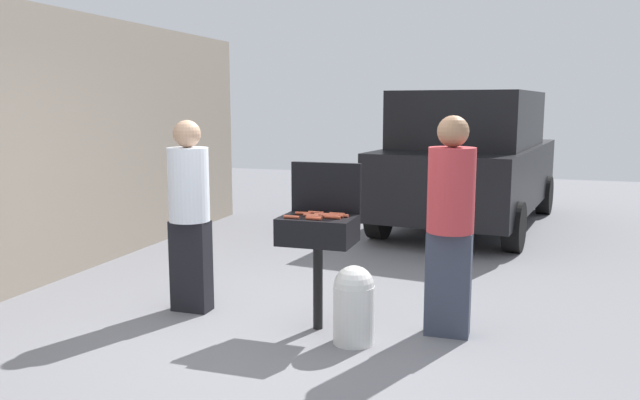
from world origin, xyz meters
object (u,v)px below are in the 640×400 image
hot_dog_11 (314,217)px  propane_tank (354,303)px  hot_dog_10 (332,217)px  person_right (450,218)px  bbq_grill (318,234)px  hot_dog_8 (331,216)px  hot_dog_0 (341,215)px  hot_dog_6 (292,217)px  hot_dog_2 (316,213)px  hot_dog_1 (327,215)px  hot_dog_12 (314,218)px  hot_dog_3 (303,213)px  person_left (189,209)px  hot_dog_4 (311,215)px  hot_dog_5 (322,215)px  parked_minivan (471,159)px  hot_dog_9 (337,214)px  hot_dog_7 (336,216)px

hot_dog_11 → propane_tank: (0.37, -0.13, -0.64)m
hot_dog_10 → person_right: (0.90, 0.25, -0.00)m
bbq_grill → hot_dog_8: (0.12, -0.02, 0.16)m
hot_dog_0 → hot_dog_6: (-0.35, -0.19, 0.00)m
hot_dog_2 → person_right: bearing=4.6°
hot_dog_1 → hot_dog_12: size_ratio=1.00×
hot_dog_3 → hot_dog_6: 0.19m
hot_dog_6 → person_left: bearing=167.1°
hot_dog_11 → hot_dog_1: bearing=64.0°
bbq_grill → hot_dog_4: (-0.05, -0.03, 0.16)m
hot_dog_12 → propane_tank: size_ratio=0.21×
hot_dog_0 → hot_dog_12: size_ratio=1.00×
bbq_grill → hot_dog_1: bearing=36.2°
hot_dog_3 → hot_dog_5: (0.17, -0.03, 0.00)m
hot_dog_1 → hot_dog_8: size_ratio=1.00×
bbq_grill → hot_dog_2: bearing=116.4°
hot_dog_2 → hot_dog_11: 0.19m
hot_dog_11 → parked_minivan: size_ratio=0.03×
hot_dog_12 → parked_minivan: 5.16m
hot_dog_8 → hot_dog_3: bearing=166.7°
hot_dog_12 → parked_minivan: parked_minivan is taller
hot_dog_9 → hot_dog_10: (0.01, -0.15, 0.00)m
bbq_grill → person_left: size_ratio=0.55×
hot_dog_4 → person_right: 1.11m
hot_dog_1 → propane_tank: (0.30, -0.26, -0.64)m
person_left → hot_dog_5: bearing=-19.0°
person_left → person_right: (2.26, 0.10, 0.03)m
hot_dog_7 → person_right: person_right is taller
hot_dog_6 → person_right: (1.21, 0.34, -0.00)m
hot_dog_12 → propane_tank: hot_dog_12 is taller
hot_dog_3 → hot_dog_12: (0.16, -0.19, 0.00)m
person_left → hot_dog_10: bearing=-21.7°
hot_dog_6 → parked_minivan: (0.97, 5.10, 0.07)m
hot_dog_11 → person_right: size_ratio=0.07×
person_right → hot_dog_11: bearing=25.2°
hot_dog_3 → person_left: (-1.08, 0.05, -0.03)m
hot_dog_1 → propane_tank: hot_dog_1 is taller
hot_dog_1 → hot_dog_2: same height
hot_dog_4 → hot_dog_10: size_ratio=1.00×
hot_dog_11 → hot_dog_7: bearing=33.0°
propane_tank → hot_dog_9: bearing=126.6°
hot_dog_0 → hot_dog_8: bearing=-133.3°
hot_dog_1 → person_left: 1.29m
hot_dog_0 → hot_dog_2: size_ratio=1.00×
hot_dog_2 → propane_tank: 0.82m
hot_dog_0 → hot_dog_4: (-0.23, -0.07, 0.00)m
hot_dog_3 → person_left: size_ratio=0.08×
hot_dog_4 → hot_dog_12: (0.06, -0.12, 0.00)m
hot_dog_6 → parked_minivan: parked_minivan is taller
propane_tank → person_right: size_ratio=0.35×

